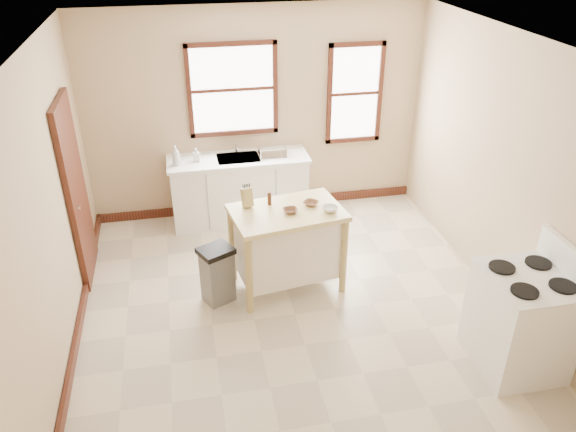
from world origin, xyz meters
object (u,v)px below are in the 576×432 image
(pepper_grinder, at_px, (269,198))
(bowl_b, at_px, (311,203))
(soap_bottle_a, at_px, (176,155))
(trash_bin, at_px, (217,275))
(bowl_a, at_px, (290,211))
(soap_bottle_b, at_px, (196,155))
(knife_block, at_px, (247,198))
(dish_rack, at_px, (272,153))
(bowl_c, at_px, (330,209))
(kitchen_island, at_px, (287,249))
(gas_stove, at_px, (523,309))

(pepper_grinder, height_order, bowl_b, pepper_grinder)
(soap_bottle_a, xyz_separation_m, trash_bin, (0.33, -1.70, -0.72))
(pepper_grinder, relative_size, bowl_a, 0.96)
(soap_bottle_b, xyz_separation_m, knife_block, (0.46, -1.47, 0.06))
(dish_rack, relative_size, bowl_c, 2.20)
(kitchen_island, bearing_deg, trash_bin, 179.97)
(bowl_b, xyz_separation_m, bowl_c, (0.17, -0.18, 0.01))
(knife_block, height_order, pepper_grinder, knife_block)
(pepper_grinder, bearing_deg, soap_bottle_a, 124.43)
(soap_bottle_a, distance_m, gas_stove, 4.41)
(soap_bottle_b, distance_m, trash_bin, 1.90)
(knife_block, relative_size, bowl_c, 1.19)
(soap_bottle_a, relative_size, trash_bin, 0.39)
(trash_bin, bearing_deg, pepper_grinder, -1.18)
(kitchen_island, bearing_deg, knife_block, 146.73)
(dish_rack, height_order, kitchen_island, dish_rack)
(soap_bottle_a, distance_m, bowl_a, 1.99)
(bowl_b, distance_m, trash_bin, 1.28)
(soap_bottle_a, distance_m, kitchen_island, 2.02)
(dish_rack, bearing_deg, soap_bottle_b, 163.19)
(bowl_c, bearing_deg, dish_rack, 100.43)
(dish_rack, relative_size, pepper_grinder, 2.45)
(soap_bottle_a, height_order, gas_stove, gas_stove)
(bowl_a, distance_m, bowl_c, 0.42)
(soap_bottle_a, relative_size, kitchen_island, 0.22)
(soap_bottle_b, relative_size, bowl_c, 1.04)
(knife_block, distance_m, bowl_c, 0.90)
(bowl_a, relative_size, bowl_b, 1.01)
(pepper_grinder, bearing_deg, kitchen_island, -47.38)
(knife_block, xyz_separation_m, bowl_c, (0.85, -0.29, -0.07))
(bowl_b, height_order, bowl_c, bowl_c)
(pepper_grinder, height_order, trash_bin, pepper_grinder)
(gas_stove, bearing_deg, bowl_c, 132.41)
(soap_bottle_a, height_order, soap_bottle_b, soap_bottle_a)
(soap_bottle_a, height_order, trash_bin, soap_bottle_a)
(dish_rack, height_order, gas_stove, gas_stove)
(pepper_grinder, relative_size, bowl_b, 0.96)
(bowl_a, xyz_separation_m, bowl_c, (0.42, -0.06, 0.01))
(bowl_a, relative_size, gas_stove, 0.13)
(knife_block, xyz_separation_m, bowl_a, (0.43, -0.23, -0.08))
(soap_bottle_b, height_order, kitchen_island, soap_bottle_b)
(bowl_b, bearing_deg, soap_bottle_b, 126.02)
(dish_rack, xyz_separation_m, knife_block, (-0.53, -1.44, 0.10))
(kitchen_island, xyz_separation_m, bowl_b, (0.28, 0.08, 0.50))
(kitchen_island, xyz_separation_m, gas_stove, (1.85, -1.65, 0.14))
(bowl_a, bearing_deg, knife_block, 151.75)
(kitchen_island, distance_m, bowl_b, 0.58)
(soap_bottle_b, height_order, trash_bin, soap_bottle_b)
(dish_rack, xyz_separation_m, bowl_c, (0.32, -1.73, 0.03))
(kitchen_island, height_order, knife_block, knife_block)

